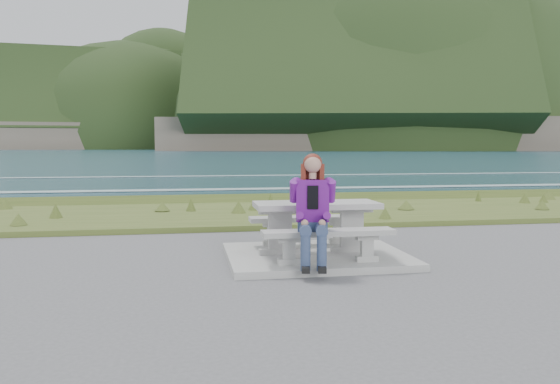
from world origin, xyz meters
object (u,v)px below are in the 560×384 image
at_px(bench_seaward, 306,223).
at_px(seated_woman, 313,225).
at_px(bench_landward, 328,237).
at_px(picnic_table, 316,213).

xyz_separation_m(bench_seaward, seated_woman, (-0.25, -1.54, 0.19)).
distance_m(bench_seaward, seated_woman, 1.57).
distance_m(bench_landward, seated_woman, 0.34).
xyz_separation_m(picnic_table, bench_landward, (0.00, -0.70, -0.23)).
bearing_deg(bench_seaward, picnic_table, -90.00).
distance_m(picnic_table, seated_woman, 0.88).
height_order(picnic_table, bench_landward, picnic_table).
bearing_deg(seated_woman, bench_landward, 39.64).
relative_size(picnic_table, bench_landward, 1.00).
height_order(picnic_table, seated_woman, seated_woman).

